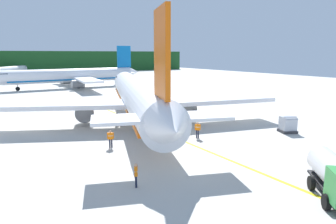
% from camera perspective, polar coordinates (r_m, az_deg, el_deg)
% --- Properties ---
extents(airliner_foreground, '(33.80, 40.32, 11.90)m').
position_cam_1_polar(airliner_foreground, '(38.91, -5.71, 2.89)').
color(airliner_foreground, white).
rests_on(airliner_foreground, ground).
extents(airliner_mid_apron, '(37.62, 31.36, 10.76)m').
position_cam_1_polar(airliner_mid_apron, '(83.27, -17.18, 6.37)').
color(airliner_mid_apron, white).
rests_on(airliner_mid_apron, ground).
extents(airliner_far_taxiway, '(21.43, 25.13, 8.26)m').
position_cam_1_polar(airliner_far_taxiway, '(137.02, -27.38, 6.87)').
color(airliner_far_taxiway, silver).
rests_on(airliner_far_taxiway, ground).
extents(cargo_container_near, '(2.18, 2.18, 1.88)m').
position_cam_1_polar(cargo_container_near, '(36.84, 21.18, -2.18)').
color(cargo_container_near, '#333338').
rests_on(cargo_container_near, ground).
extents(crew_marshaller, '(0.61, 0.34, 1.69)m').
position_cam_1_polar(crew_marshaller, '(37.37, 3.54, -1.12)').
color(crew_marshaller, '#191E33').
rests_on(crew_marshaller, ground).
extents(crew_loader_left, '(0.46, 0.51, 1.70)m').
position_cam_1_polar(crew_loader_left, '(32.20, 5.47, -3.06)').
color(crew_loader_left, '#191E33').
rests_on(crew_loader_left, ground).
extents(crew_loader_right, '(0.58, 0.39, 1.65)m').
position_cam_1_polar(crew_loader_right, '(29.33, -10.52, -4.63)').
color(crew_loader_right, '#191E33').
rests_on(crew_loader_right, ground).
extents(crew_supervisor, '(0.40, 0.58, 1.62)m').
position_cam_1_polar(crew_supervisor, '(20.68, -5.92, -11.14)').
color(crew_supervisor, '#191E33').
rests_on(crew_supervisor, ground).
extents(apron_guide_line, '(0.30, 60.00, 0.01)m').
position_cam_1_polar(apron_guide_line, '(35.73, -2.23, -3.29)').
color(apron_guide_line, yellow).
rests_on(apron_guide_line, ground).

